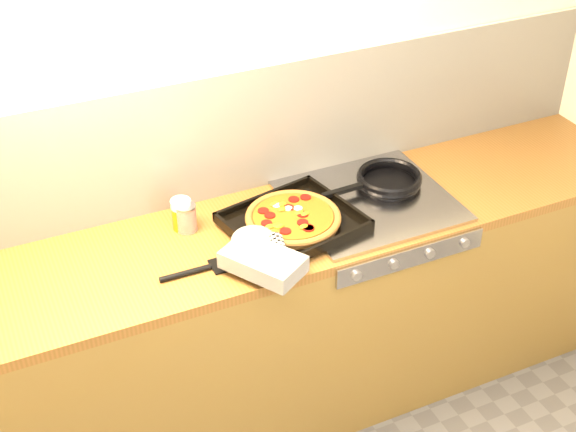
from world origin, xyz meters
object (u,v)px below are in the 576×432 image
frying_pan (388,180)px  juice_glass (182,214)px  tomato_can (186,218)px  pizza_on_tray (283,229)px

frying_pan → juice_glass: size_ratio=3.55×
frying_pan → tomato_can: (-0.80, 0.06, 0.02)m
tomato_can → juice_glass: bearing=123.2°
tomato_can → juice_glass: (-0.01, 0.02, 0.01)m
pizza_on_tray → frying_pan: pizza_on_tray is taller
pizza_on_tray → tomato_can: bearing=145.2°
pizza_on_tray → juice_glass: 0.37m
pizza_on_tray → frying_pan: (0.51, 0.14, -0.01)m
frying_pan → juice_glass: (-0.82, 0.08, 0.02)m
juice_glass → tomato_can: bearing=-56.8°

